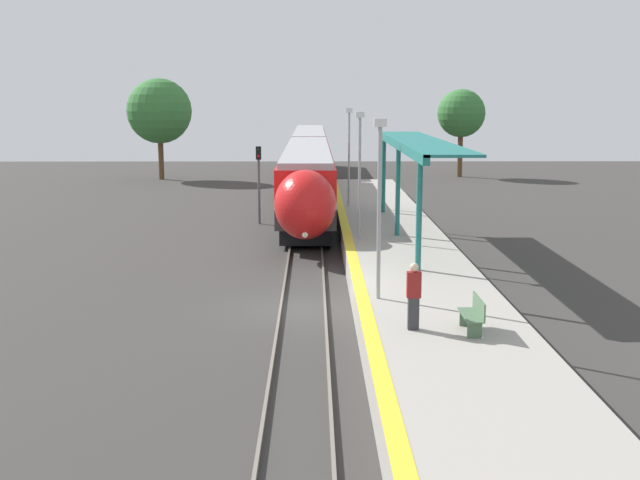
# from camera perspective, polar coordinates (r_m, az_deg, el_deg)

# --- Properties ---
(ground_plane) EXTENTS (120.00, 120.00, 0.00)m
(ground_plane) POSITION_cam_1_polar(r_m,az_deg,el_deg) (26.19, -1.22, -4.93)
(ground_plane) COLOR #383533
(rail_left) EXTENTS (0.08, 90.00, 0.15)m
(rail_left) POSITION_cam_1_polar(r_m,az_deg,el_deg) (26.19, -2.80, -4.77)
(rail_left) COLOR slate
(rail_left) RESTS_ON ground_plane
(rail_right) EXTENTS (0.08, 90.00, 0.15)m
(rail_right) POSITION_cam_1_polar(r_m,az_deg,el_deg) (26.17, 0.36, -4.77)
(rail_right) COLOR slate
(rail_right) RESTS_ON ground_plane
(train) EXTENTS (2.73, 48.96, 3.99)m
(train) POSITION_cam_1_polar(r_m,az_deg,el_deg) (56.26, -0.82, 5.56)
(train) COLOR black
(train) RESTS_ON ground_plane
(platform_right) EXTENTS (4.41, 64.00, 0.96)m
(platform_right) POSITION_cam_1_polar(r_m,az_deg,el_deg) (26.29, 7.10, -3.88)
(platform_right) COLOR #9E998E
(platform_right) RESTS_ON ground_plane
(platform_bench) EXTENTS (0.44, 1.43, 0.89)m
(platform_bench) POSITION_cam_1_polar(r_m,az_deg,el_deg) (20.66, 10.90, -5.19)
(platform_bench) COLOR #4C6B4C
(platform_bench) RESTS_ON platform_right
(person_waiting) EXTENTS (0.36, 0.23, 1.74)m
(person_waiting) POSITION_cam_1_polar(r_m,az_deg,el_deg) (20.53, 6.68, -3.90)
(person_waiting) COLOR #333338
(person_waiting) RESTS_ON platform_right
(railway_signal) EXTENTS (0.28, 0.28, 4.19)m
(railway_signal) POSITION_cam_1_polar(r_m,az_deg,el_deg) (43.29, -4.38, 4.52)
(railway_signal) COLOR #59595E
(railway_signal) RESTS_ON ground_plane
(lamppost_near) EXTENTS (0.36, 0.20, 5.26)m
(lamppost_near) POSITION_cam_1_polar(r_m,az_deg,el_deg) (23.19, 4.24, 3.08)
(lamppost_near) COLOR #9E9EA3
(lamppost_near) RESTS_ON platform_right
(lamppost_mid) EXTENTS (0.36, 0.20, 5.26)m
(lamppost_mid) POSITION_cam_1_polar(r_m,az_deg,el_deg) (33.19, 2.83, 5.24)
(lamppost_mid) COLOR #9E9EA3
(lamppost_mid) RESTS_ON platform_right
(lamppost_far) EXTENTS (0.36, 0.20, 5.26)m
(lamppost_far) POSITION_cam_1_polar(r_m,az_deg,el_deg) (43.23, 2.07, 6.39)
(lamppost_far) COLOR #9E9EA3
(lamppost_far) RESTS_ON platform_right
(station_canopy) EXTENTS (2.02, 16.90, 4.06)m
(station_canopy) POSITION_cam_1_polar(r_m,az_deg,el_deg) (34.11, 6.57, 6.61)
(station_canopy) COLOR #1E6B66
(station_canopy) RESTS_ON platform_right
(background_tree_left) EXTENTS (5.32, 5.32, 8.29)m
(background_tree_left) POSITION_cam_1_polar(r_m,az_deg,el_deg) (67.92, -11.35, 8.97)
(background_tree_left) COLOR brown
(background_tree_left) RESTS_ON ground_plane
(background_tree_right) EXTENTS (4.06, 4.06, 7.44)m
(background_tree_right) POSITION_cam_1_polar(r_m,az_deg,el_deg) (69.81, 10.01, 8.84)
(background_tree_right) COLOR brown
(background_tree_right) RESTS_ON ground_plane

